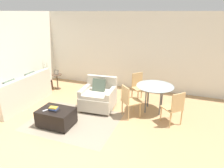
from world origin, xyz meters
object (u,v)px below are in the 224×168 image
object	(u,v)px
book_stack	(54,109)
potted_plant	(47,82)
dining_chair_near_left	(129,100)
tv_remote_primary	(45,110)
couch	(20,95)
dining_table	(155,89)
armchair	(98,97)
side_table	(57,79)
dining_chair_near_right	(175,106)
ottoman	(56,117)
dining_chair_far_left	(139,85)
picture_frame	(56,72)
tv_remote_secondary	(57,108)

from	to	relation	value
book_stack	potted_plant	size ratio (longest dim) A/B	0.22
dining_chair_near_left	tv_remote_primary	bearing A→B (deg)	-146.85
couch	dining_table	size ratio (longest dim) A/B	1.99
couch	tv_remote_primary	xyz separation A→B (m)	(1.56, -0.79, 0.13)
armchair	side_table	world-z (taller)	armchair
dining_chair_near_right	armchair	bearing A→B (deg)	174.17
dining_chair_near_left	ottoman	bearing A→B (deg)	-146.43
ottoman	tv_remote_primary	xyz separation A→B (m)	(-0.22, -0.13, 0.20)
armchair	potted_plant	distance (m)	2.67
dining_chair_near_left	dining_chair_far_left	world-z (taller)	same
armchair	dining_chair_near_left	world-z (taller)	same
ottoman	dining_table	size ratio (longest dim) A/B	0.82
book_stack	dining_chair_near_left	bearing A→B (deg)	34.32
picture_frame	dining_chair_far_left	world-z (taller)	dining_chair_far_left
armchair	dining_chair_near_right	bearing A→B (deg)	-5.83
tv_remote_secondary	side_table	distance (m)	2.53
tv_remote_secondary	dining_chair_near_right	world-z (taller)	dining_chair_near_right
picture_frame	dining_chair_near_left	bearing A→B (deg)	-20.17
tv_remote_secondary	dining_table	xyz separation A→B (m)	(2.19, 1.56, 0.24)
couch	tv_remote_secondary	bearing A→B (deg)	-18.37
side_table	tv_remote_primary	bearing A→B (deg)	-61.43
tv_remote_secondary	potted_plant	xyz separation A→B (m)	(-1.90, 2.07, -0.22)
side_table	picture_frame	size ratio (longest dim) A/B	3.36
book_stack	dining_chair_near_right	bearing A→B (deg)	21.40
armchair	potted_plant	xyz separation A→B (m)	(-2.52, 0.88, -0.14)
armchair	book_stack	world-z (taller)	armchair
potted_plant	dining_table	world-z (taller)	potted_plant
tv_remote_secondary	dining_chair_near_right	xyz separation A→B (m)	(2.79, 0.96, 0.07)
dining_chair_near_right	potted_plant	bearing A→B (deg)	166.72
tv_remote_primary	picture_frame	world-z (taller)	picture_frame
armchair	dining_chair_far_left	xyz separation A→B (m)	(0.98, 0.97, 0.16)
couch	tv_remote_secondary	xyz separation A→B (m)	(1.75, -0.58, 0.13)
armchair	side_table	xyz separation A→B (m)	(-2.06, 0.90, 0.03)
book_stack	dining_chair_far_left	world-z (taller)	dining_chair_far_left
dining_chair_near_right	dining_chair_far_left	distance (m)	1.68
book_stack	tv_remote_secondary	size ratio (longest dim) A/B	1.63
dining_table	dining_chair_near_left	xyz separation A→B (m)	(-0.59, -0.59, -0.16)
tv_remote_primary	tv_remote_secondary	size ratio (longest dim) A/B	0.91
book_stack	picture_frame	xyz separation A→B (m)	(-1.45, 2.21, 0.17)
ottoman	book_stack	distance (m)	0.25
armchair	dining_chair_near_right	world-z (taller)	same
tv_remote_secondary	picture_frame	bearing A→B (deg)	124.77
armchair	couch	bearing A→B (deg)	-165.74
dining_chair_near_left	potted_plant	bearing A→B (deg)	162.47
dining_chair_near_right	dining_table	bearing A→B (deg)	135.00
side_table	book_stack	bearing A→B (deg)	-56.82
armchair	dining_table	world-z (taller)	armchair
picture_frame	potted_plant	bearing A→B (deg)	-178.44
side_table	dining_table	size ratio (longest dim) A/B	0.54
dining_chair_near_right	side_table	bearing A→B (deg)	165.19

